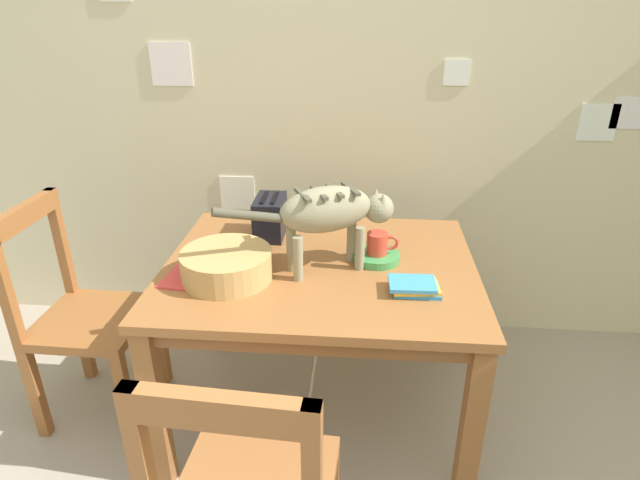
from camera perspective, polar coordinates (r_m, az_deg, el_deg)
name	(u,v)px	position (r m, az deg, el deg)	size (l,w,h in m)	color
wall_rear	(345,92)	(2.61, 2.72, 15.72)	(5.33, 0.11, 2.50)	beige
dining_table	(320,283)	(2.08, 0.00, -4.69)	(1.19, 0.96, 0.73)	#995F32
cat	(332,212)	(1.91, 1.26, 3.03)	(0.62, 0.33, 0.33)	gray
saucer_bowl	(376,257)	(2.07, 6.12, -1.82)	(0.18, 0.18, 0.03)	#3E934D
coffee_mug	(378,243)	(2.04, 6.30, -0.36)	(0.12, 0.08, 0.09)	red
magazine	(200,277)	(1.98, -12.89, -3.94)	(0.25, 0.20, 0.01)	#DD3B3A
book_stack	(415,286)	(1.87, 10.20, -4.96)	(0.18, 0.13, 0.04)	#328AC9
wicker_basket	(226,264)	(1.94, -10.08, -2.62)	(0.33, 0.33, 0.11)	tan
toaster	(270,217)	(2.25, -5.42, 2.50)	(0.12, 0.20, 0.18)	black
wooden_chair_near	(82,316)	(2.40, -24.30, -7.54)	(0.43, 0.43, 0.95)	#95592C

